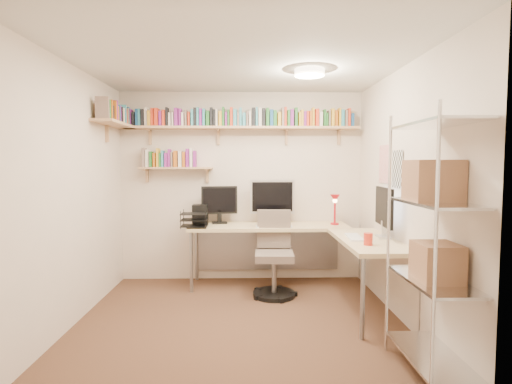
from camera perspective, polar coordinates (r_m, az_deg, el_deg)
ground at (r=4.14m, az=-2.32°, el=-17.97°), size 3.20×3.20×0.00m
room_shell at (r=3.84m, az=-2.32°, el=3.98°), size 3.24×3.04×2.52m
wall_shelves at (r=5.18m, az=-6.70°, el=9.29°), size 3.12×1.09×0.80m
corner_desk at (r=4.85m, az=3.72°, el=-5.26°), size 2.39×1.98×1.35m
office_chair at (r=4.79m, az=2.60°, el=-9.64°), size 0.52×0.53×1.00m
wire_rack at (r=3.15m, az=24.18°, el=-4.27°), size 0.41×0.84×1.94m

